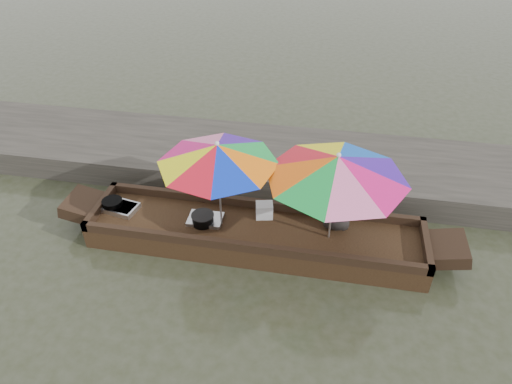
% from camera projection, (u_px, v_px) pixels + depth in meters
% --- Properties ---
extents(water, '(80.00, 80.00, 0.00)m').
position_uv_depth(water, '(255.00, 244.00, 7.63)').
color(water, '#2C311D').
rests_on(water, ground).
extents(dock, '(22.00, 2.20, 0.50)m').
position_uv_depth(dock, '(275.00, 162.00, 9.23)').
color(dock, '#2D2B26').
rests_on(dock, ground).
extents(boat_hull, '(5.46, 1.20, 0.35)m').
position_uv_depth(boat_hull, '(255.00, 236.00, 7.53)').
color(boat_hull, black).
rests_on(boat_hull, water).
extents(cooking_pot, '(0.34, 0.34, 0.18)m').
position_uv_depth(cooking_pot, '(113.00, 205.00, 7.77)').
color(cooking_pot, black).
rests_on(cooking_pot, boat_hull).
extents(tray_crayfish, '(0.63, 0.49, 0.09)m').
position_uv_depth(tray_crayfish, '(121.00, 208.00, 7.78)').
color(tray_crayfish, silver).
rests_on(tray_crayfish, boat_hull).
extents(tray_scallop, '(0.58, 0.41, 0.06)m').
position_uv_depth(tray_scallop, '(205.00, 219.00, 7.55)').
color(tray_scallop, silver).
rests_on(tray_scallop, boat_hull).
extents(charcoal_grill, '(0.35, 0.35, 0.17)m').
position_uv_depth(charcoal_grill, '(203.00, 219.00, 7.46)').
color(charcoal_grill, black).
rests_on(charcoal_grill, boat_hull).
extents(supply_bag, '(0.32, 0.27, 0.26)m').
position_uv_depth(supply_bag, '(264.00, 210.00, 7.58)').
color(supply_bag, silver).
rests_on(supply_bag, boat_hull).
extents(vendor, '(0.58, 0.39, 1.16)m').
position_uv_depth(vendor, '(339.00, 198.00, 7.10)').
color(vendor, black).
rests_on(vendor, boat_hull).
extents(umbrella_bow, '(2.09, 2.09, 1.55)m').
position_uv_depth(umbrella_bow, '(219.00, 185.00, 7.05)').
color(umbrella_bow, green).
rests_on(umbrella_bow, boat_hull).
extents(umbrella_stern, '(2.30, 2.30, 1.55)m').
position_uv_depth(umbrella_stern, '(333.00, 198.00, 6.79)').
color(umbrella_stern, '#3F14A5').
rests_on(umbrella_stern, boat_hull).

